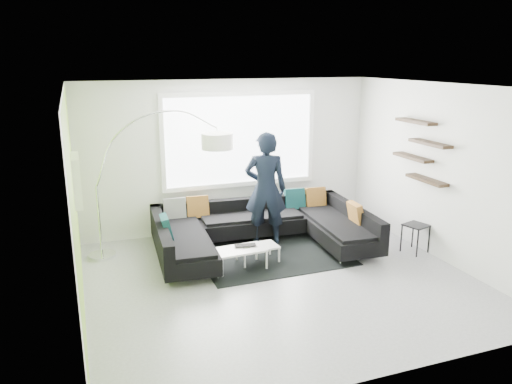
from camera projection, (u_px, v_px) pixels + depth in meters
The scene contains 9 objects.
ground at pixel (280, 280), 7.36m from camera, with size 5.50×5.50×0.00m, color gray.
room_shell at pixel (279, 157), 7.08m from camera, with size 5.54×5.04×2.82m.
sectional_sofa at pixel (262, 231), 8.41m from camera, with size 3.66×2.40×0.76m.
rug at pixel (272, 255), 8.25m from camera, with size 2.39×1.74×0.01m, color black.
coffee_table at pixel (249, 255), 7.83m from camera, with size 0.99×0.58×0.32m, color white.
arc_lamp at pixel (96, 187), 7.90m from camera, with size 2.24×0.98×2.38m, color silver, non-canonical shape.
side_table at pixel (415, 238), 8.34m from camera, with size 0.35×0.35×0.49m, color black.
person at pixel (266, 189), 8.57m from camera, with size 0.84×0.69×1.97m, color black.
laptop at pixel (246, 247), 7.72m from camera, with size 0.37×0.27×0.03m, color black.
Camera 1 is at (-2.65, -6.23, 3.17)m, focal length 35.00 mm.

